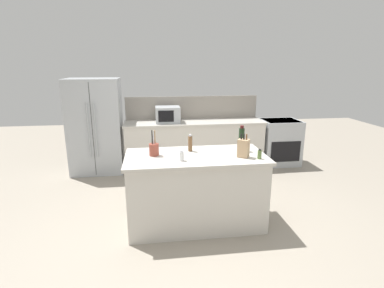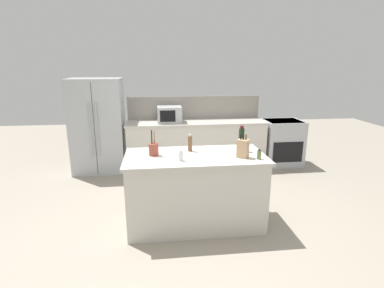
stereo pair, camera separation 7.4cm
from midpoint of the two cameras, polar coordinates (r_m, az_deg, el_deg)
The scene contains 13 objects.
ground_plane at distance 4.11m, azimuth 1.12°, elevation -14.76°, with size 14.00×14.00×0.00m, color gray.
back_counter_run at distance 5.99m, azimuth 1.16°, elevation -0.10°, with size 2.73×0.66×0.94m.
wall_backsplash at distance 6.16m, azimuth 0.80°, elevation 6.96°, with size 2.69×0.03×0.46m, color gray.
kitchen_island at distance 3.89m, azimuth 1.16°, elevation -8.73°, with size 1.75×0.86×0.94m.
refrigerator at distance 5.99m, azimuth -17.11°, elevation 3.34°, with size 0.96×0.75×1.78m.
range_oven at distance 6.47m, azimuth 17.04°, elevation 0.35°, with size 0.76×0.65×0.92m.
microwave at distance 5.81m, azimuth -3.94°, elevation 5.64°, with size 0.46×0.39×0.30m.
knife_block at distance 3.68m, azimuth 10.25°, elevation -0.81°, with size 0.16×0.16×0.29m.
utensil_crock at distance 3.73m, azimuth -6.77°, elevation -0.93°, with size 0.12×0.12×0.32m.
salt_shaker at distance 3.51m, azimuth -1.54°, elevation -2.30°, with size 0.06×0.06×0.12m.
spice_jar_oregano at distance 3.66m, azimuth 13.23°, elevation -1.98°, with size 0.05×0.05×0.12m.
pepper_grinder at distance 3.87m, azimuth 0.16°, elevation 0.13°, with size 0.05×0.05×0.22m.
wine_bottle at distance 3.93m, azimuth 9.93°, elevation 0.92°, with size 0.07×0.07×0.33m.
Camera 2 is at (-0.45, -3.53, 2.05)m, focal length 28.00 mm.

